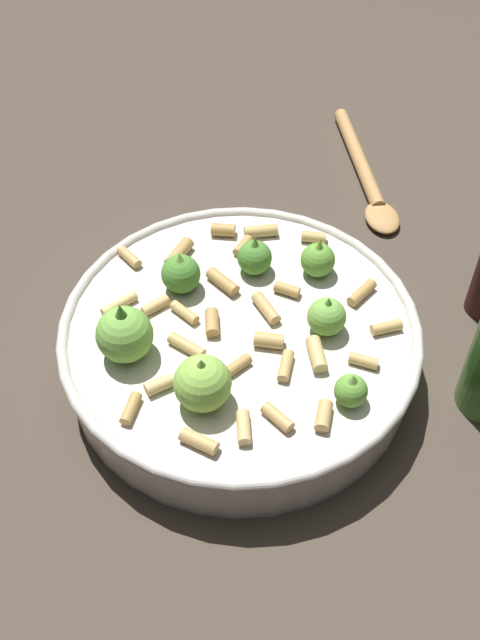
% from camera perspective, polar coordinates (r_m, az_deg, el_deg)
% --- Properties ---
extents(ground_plane, '(2.40, 2.40, 0.00)m').
position_cam_1_polar(ground_plane, '(0.69, -0.00, -3.46)').
color(ground_plane, '#42382D').
extents(cooking_pan, '(0.31, 0.31, 0.11)m').
position_cam_1_polar(cooking_pan, '(0.66, -0.11, -1.72)').
color(cooking_pan, beige).
rests_on(cooking_pan, ground).
extents(wooden_spoon, '(0.22, 0.06, 0.02)m').
position_cam_1_polar(wooden_spoon, '(0.88, 9.47, 10.64)').
color(wooden_spoon, '#B2844C').
rests_on(wooden_spoon, ground).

